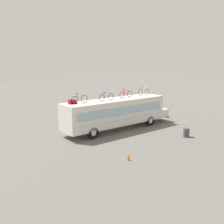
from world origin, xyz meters
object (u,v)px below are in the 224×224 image
rooftop_bicycle_1 (79,99)px  rooftop_bicycle_2 (106,97)px  traffic_cone (128,157)px  trash_bin (186,133)px  luggage_bag_1 (72,102)px  rooftop_bicycle_4 (144,92)px  rooftop_bicycle_3 (126,94)px  bus (117,112)px

rooftop_bicycle_1 → rooftop_bicycle_2: bearing=-4.9°
rooftop_bicycle_2 → traffic_cone: (-3.14, -6.67, -3.21)m
rooftop_bicycle_2 → trash_bin: bearing=-51.3°
luggage_bag_1 → rooftop_bicycle_4: bearing=0.4°
rooftop_bicycle_3 → rooftop_bicycle_4: bearing=4.5°
rooftop_bicycle_3 → rooftop_bicycle_4: rooftop_bicycle_4 is taller
rooftop_bicycle_1 → traffic_cone: 7.64m
trash_bin → traffic_cone: 7.86m
bus → rooftop_bicycle_4: 4.48m
rooftop_bicycle_4 → trash_bin: size_ratio=1.99×
rooftop_bicycle_3 → rooftop_bicycle_4: (2.80, 0.22, 0.00)m
rooftop_bicycle_2 → luggage_bag_1: bearing=172.1°
rooftop_bicycle_1 → traffic_cone: size_ratio=3.61×
rooftop_bicycle_4 → traffic_cone: (-8.66, -7.20, -3.22)m
rooftop_bicycle_1 → trash_bin: 10.14m
rooftop_bicycle_2 → rooftop_bicycle_4: 5.55m
rooftop_bicycle_2 → trash_bin: rooftop_bicycle_2 is taller
rooftop_bicycle_1 → trash_bin: size_ratio=2.07×
rooftop_bicycle_1 → bus: bearing=-1.8°
bus → rooftop_bicycle_2: (-1.39, -0.11, 1.65)m
luggage_bag_1 → trash_bin: bearing=-37.9°
rooftop_bicycle_4 → traffic_cone: 11.71m
trash_bin → traffic_cone: (-7.81, -0.82, -0.17)m
rooftop_bicycle_1 → traffic_cone: bearing=-92.6°
trash_bin → bus: bearing=118.9°
rooftop_bicycle_2 → rooftop_bicycle_4: (5.52, 0.53, 0.01)m
rooftop_bicycle_2 → trash_bin: size_ratio=2.14×
rooftop_bicycle_2 → traffic_cone: bearing=-115.2°
rooftop_bicycle_3 → rooftop_bicycle_2: bearing=-173.5°
bus → traffic_cone: bus is taller
rooftop_bicycle_3 → rooftop_bicycle_4: size_ratio=1.05×
luggage_bag_1 → trash_bin: size_ratio=0.87×
rooftop_bicycle_3 → trash_bin: bearing=-72.4°
rooftop_bicycle_1 → trash_bin: rooftop_bicycle_1 is taller
bus → luggage_bag_1: 5.06m
traffic_cone → rooftop_bicycle_2: bearing=64.8°
luggage_bag_1 → rooftop_bicycle_1: rooftop_bicycle_1 is taller
rooftop_bicycle_4 → trash_bin: (-0.85, -6.37, -3.04)m
trash_bin → rooftop_bicycle_1: bearing=141.0°
bus → rooftop_bicycle_1: bearing=178.2°
rooftop_bicycle_1 → traffic_cone: (-0.31, -6.91, -3.24)m
luggage_bag_1 → rooftop_bicycle_4: size_ratio=0.43×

